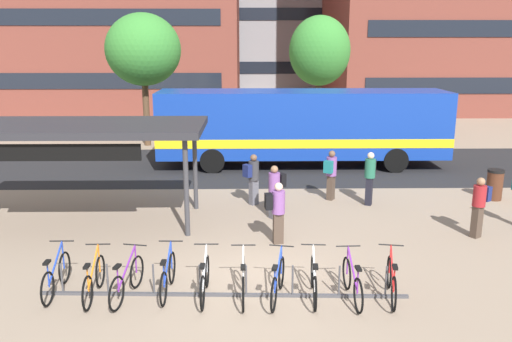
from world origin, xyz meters
TOP-DOWN VIEW (x-y plane):
  - ground at (0.00, 0.00)m, footprint 200.00×200.00m
  - bus_lane_asphalt at (0.00, 11.16)m, footprint 80.00×7.20m
  - city_bus at (2.24, 11.16)m, footprint 12.04×2.65m
  - bike_rack at (-0.64, -0.64)m, footprint 7.70×0.36m
  - parked_bicycle_blue_0 at (-4.14, -0.45)m, footprint 0.52×1.72m
  - parked_bicycle_orange_1 at (-3.29, -0.65)m, footprint 0.52×1.72m
  - parked_bicycle_purple_2 at (-2.61, -0.69)m, footprint 0.54×1.70m
  - parked_bicycle_blue_3 at (-1.80, -0.49)m, footprint 0.52×1.72m
  - parked_bicycle_silver_4 at (-1.01, -0.68)m, footprint 0.52×1.72m
  - parked_bicycle_white_5 at (-0.21, -0.74)m, footprint 0.52×1.72m
  - parked_bicycle_blue_6 at (0.49, -0.79)m, footprint 0.56×1.70m
  - parked_bicycle_white_7 at (1.24, -0.74)m, footprint 0.52×1.72m
  - parked_bicycle_purple_8 at (2.02, -0.84)m, footprint 0.52×1.72m
  - parked_bicycle_red_9 at (2.84, -0.79)m, footprint 0.52×1.71m
  - transit_shelter at (-4.91, 4.08)m, footprint 7.10×3.20m
  - commuter_navy_pack_0 at (0.05, 5.69)m, footprint 0.60×0.57m
  - commuter_black_pack_2 at (3.83, 5.65)m, footprint 0.49×0.60m
  - commuter_navy_pack_3 at (6.10, 2.68)m, footprint 0.60×0.55m
  - commuter_black_pack_4 at (0.64, 2.31)m, footprint 0.56×0.38m
  - commuter_black_pack_5 at (0.70, 4.36)m, footprint 0.60×0.54m
  - commuter_teal_pack_6 at (2.65, 6.18)m, footprint 0.54×0.61m
  - trash_bin at (8.17, 6.14)m, footprint 0.55×0.55m
  - street_tree_0 at (3.87, 18.86)m, footprint 3.37×3.37m
  - street_tree_1 at (-5.26, 15.92)m, footprint 3.71×3.71m
  - building_centre_block at (3.74, 44.84)m, footprint 19.59×12.43m

SIDE VIEW (x-z plane):
  - ground at x=0.00m, z-range 0.00..0.00m
  - bus_lane_asphalt at x=0.00m, z-range 0.00..0.01m
  - bike_rack at x=-0.64m, z-range -0.26..0.44m
  - parked_bicycle_blue_0 at x=-4.14m, z-range -0.11..0.88m
  - parked_bicycle_orange_1 at x=-3.29m, z-range -0.11..0.88m
  - parked_bicycle_purple_2 at x=-2.61m, z-range -0.11..0.88m
  - parked_bicycle_blue_3 at x=-1.80m, z-range -0.11..0.88m
  - parked_bicycle_silver_4 at x=-1.01m, z-range -0.11..0.88m
  - parked_bicycle_white_5 at x=-0.21m, z-range -0.11..0.88m
  - parked_bicycle_blue_6 at x=0.49m, z-range -0.11..0.88m
  - parked_bicycle_white_7 at x=1.24m, z-range -0.11..0.88m
  - parked_bicycle_purple_8 at x=2.02m, z-range -0.11..0.88m
  - parked_bicycle_red_9 at x=2.84m, z-range -0.11..0.88m
  - trash_bin at x=8.17m, z-range 0.00..1.03m
  - commuter_black_pack_5 at x=0.70m, z-range 0.12..1.75m
  - commuter_black_pack_4 at x=0.64m, z-range 0.12..1.78m
  - commuter_navy_pack_0 at x=0.05m, z-range 0.13..1.80m
  - commuter_teal_pack_6 at x=2.65m, z-range 0.13..1.81m
  - commuter_navy_pack_3 at x=6.10m, z-range 0.13..1.80m
  - commuter_black_pack_2 at x=3.83m, z-range 0.14..1.89m
  - city_bus at x=2.24m, z-range 0.18..3.38m
  - transit_shelter at x=-4.91m, z-range 1.28..4.19m
  - street_tree_0 at x=3.87m, z-range 1.37..7.98m
  - street_tree_1 at x=-5.26m, z-range 1.50..8.07m
  - building_centre_block at x=3.74m, z-range 0.00..14.34m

